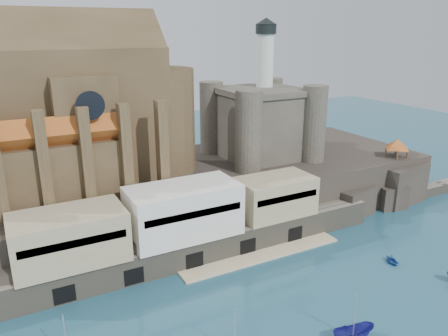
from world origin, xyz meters
TOP-DOWN VIEW (x-y plane):
  - ground at (0.00, 0.00)m, footprint 300.00×300.00m
  - promontory at (-0.19, 39.37)m, footprint 100.00×36.00m
  - quay at (-10.19, 23.07)m, footprint 70.00×12.00m
  - church at (-24.13, 41.85)m, footprint 47.00×25.93m
  - castle_keep at (16.08, 41.08)m, footprint 21.20×21.20m
  - rock_outcrop at (42.00, 25.84)m, footprint 14.50×10.50m
  - pavilion at (42.00, 26.00)m, footprint 6.40×6.40m
  - boat_7 at (19.62, 5.86)m, footprint 3.15×2.41m

SIDE VIEW (x-z plane):
  - ground at x=0.00m, z-range 0.00..0.00m
  - boat_7 at x=19.62m, z-range -1.62..1.62m
  - rock_outcrop at x=42.00m, z-range -0.33..8.37m
  - promontory at x=-0.19m, z-range -0.08..9.92m
  - quay at x=-10.19m, z-range -0.46..12.59m
  - pavilion at x=42.00m, z-range 10.03..15.43m
  - castle_keep at x=16.08m, z-range 3.66..32.96m
  - church at x=-24.13m, z-range 6.88..37.38m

